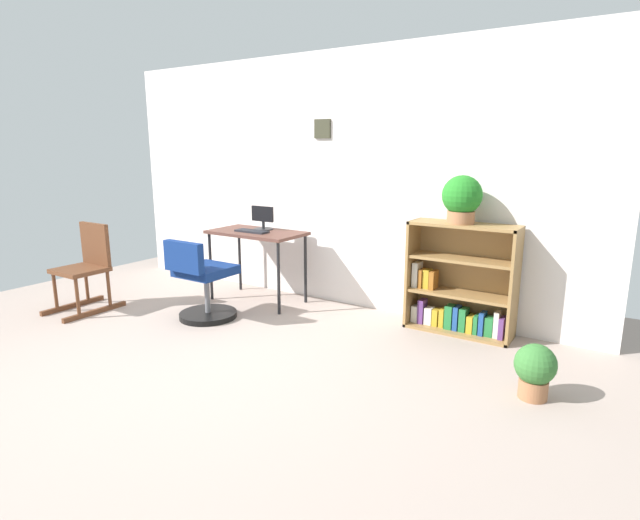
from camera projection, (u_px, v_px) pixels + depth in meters
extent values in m
plane|color=#A49288|center=(164.00, 375.00, 3.45)|extent=(6.24, 6.24, 0.00)
cube|color=silver|center=(330.00, 181.00, 4.94)|extent=(5.20, 0.10, 2.41)
cube|color=#343323|center=(322.00, 129.00, 4.81)|extent=(0.18, 0.02, 0.18)
cube|color=brown|center=(257.00, 233.00, 4.98)|extent=(0.95, 0.52, 0.03)
cylinder|color=black|center=(211.00, 267.00, 5.11)|extent=(0.03, 0.03, 0.69)
cylinder|color=black|center=(279.00, 279.00, 4.64)|extent=(0.03, 0.03, 0.69)
cylinder|color=black|center=(240.00, 259.00, 5.46)|extent=(0.03, 0.03, 0.69)
cylinder|color=black|center=(305.00, 269.00, 5.00)|extent=(0.03, 0.03, 0.69)
cylinder|color=#262628|center=(263.00, 229.00, 5.07)|extent=(0.19, 0.19, 0.01)
cylinder|color=#262628|center=(263.00, 225.00, 5.06)|extent=(0.03, 0.03, 0.07)
cube|color=black|center=(262.00, 214.00, 5.03)|extent=(0.26, 0.02, 0.15)
cube|color=black|center=(252.00, 231.00, 4.92)|extent=(0.35, 0.12, 0.02)
cylinder|color=black|center=(208.00, 315.00, 4.62)|extent=(0.52, 0.52, 0.05)
cylinder|color=slate|center=(207.00, 294.00, 4.58)|extent=(0.05, 0.05, 0.35)
cube|color=navy|center=(206.00, 271.00, 4.53)|extent=(0.44, 0.44, 0.08)
cube|color=navy|center=(184.00, 257.00, 4.29)|extent=(0.42, 0.07, 0.26)
cube|color=brown|center=(73.00, 305.00, 4.91)|extent=(0.04, 0.64, 0.04)
cube|color=brown|center=(95.00, 312.00, 4.72)|extent=(0.04, 0.64, 0.04)
cylinder|color=brown|center=(55.00, 290.00, 4.73)|extent=(0.03, 0.03, 0.34)
cylinder|color=brown|center=(77.00, 296.00, 4.54)|extent=(0.03, 0.03, 0.34)
cylinder|color=brown|center=(86.00, 283.00, 5.00)|extent=(0.03, 0.03, 0.34)
cylinder|color=brown|center=(109.00, 288.00, 4.81)|extent=(0.03, 0.03, 0.34)
cube|color=brown|center=(80.00, 270.00, 4.73)|extent=(0.42, 0.40, 0.04)
cube|color=brown|center=(95.00, 244.00, 4.83)|extent=(0.40, 0.04, 0.40)
cube|color=olive|center=(413.00, 272.00, 4.39)|extent=(0.02, 0.30, 0.93)
cube|color=olive|center=(515.00, 286.00, 3.94)|extent=(0.02, 0.30, 0.93)
cube|color=olive|center=(464.00, 225.00, 4.07)|extent=(0.88, 0.30, 0.02)
cube|color=olive|center=(458.00, 330.00, 4.26)|extent=(0.88, 0.30, 0.02)
cube|color=olive|center=(466.00, 275.00, 4.28)|extent=(0.88, 0.02, 0.93)
cube|color=olive|center=(460.00, 294.00, 4.19)|extent=(0.83, 0.28, 0.02)
cube|color=olive|center=(462.00, 259.00, 4.13)|extent=(0.83, 0.28, 0.02)
cube|color=beige|center=(416.00, 313.00, 4.44)|extent=(0.06, 0.09, 0.15)
cube|color=#593372|center=(422.00, 311.00, 4.40)|extent=(0.05, 0.11, 0.21)
cube|color=beige|center=(429.00, 316.00, 4.37)|extent=(0.07, 0.09, 0.15)
cube|color=#B79323|center=(436.00, 317.00, 4.34)|extent=(0.05, 0.10, 0.14)
cube|color=#B79323|center=(442.00, 318.00, 4.31)|extent=(0.04, 0.09, 0.16)
cube|color=#237238|center=(450.00, 317.00, 4.27)|extent=(0.06, 0.12, 0.20)
cube|color=#1E478C|center=(457.00, 318.00, 4.23)|extent=(0.04, 0.12, 0.20)
cube|color=#237238|center=(464.00, 319.00, 4.20)|extent=(0.05, 0.12, 0.20)
cube|color=#B79323|center=(471.00, 324.00, 4.18)|extent=(0.05, 0.12, 0.14)
cube|color=#237238|center=(477.00, 324.00, 4.15)|extent=(0.03, 0.12, 0.16)
cube|color=#1E478C|center=(482.00, 323.00, 4.12)|extent=(0.04, 0.12, 0.19)
cube|color=#237238|center=(490.00, 326.00, 4.09)|extent=(0.07, 0.10, 0.16)
cube|color=beige|center=(497.00, 324.00, 4.06)|extent=(0.04, 0.10, 0.22)
cube|color=#593372|center=(502.00, 328.00, 4.04)|extent=(0.04, 0.13, 0.17)
cube|color=beige|center=(417.00, 274.00, 4.36)|extent=(0.05, 0.13, 0.22)
cube|color=#99591E|center=(422.00, 278.00, 4.34)|extent=(0.03, 0.13, 0.16)
cube|color=#B79323|center=(427.00, 279.00, 4.32)|extent=(0.05, 0.10, 0.16)
cube|color=#99591E|center=(434.00, 280.00, 4.29)|extent=(0.04, 0.13, 0.16)
cylinder|color=#9E6642|center=(461.00, 217.00, 4.05)|extent=(0.22, 0.22, 0.10)
sphere|color=#217621|center=(462.00, 195.00, 4.01)|extent=(0.32, 0.32, 0.32)
cylinder|color=#9E6642|center=(533.00, 389.00, 3.12)|extent=(0.18, 0.18, 0.12)
sphere|color=#357031|center=(535.00, 364.00, 3.09)|extent=(0.25, 0.25, 0.25)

